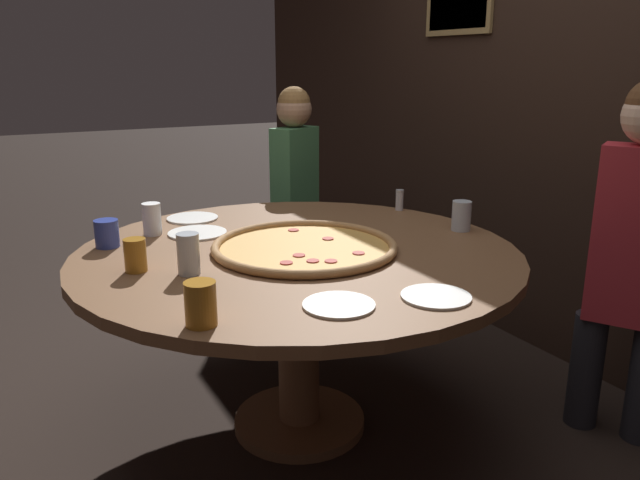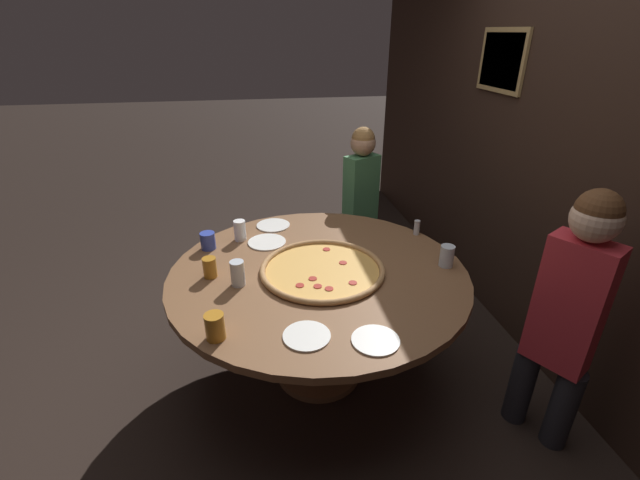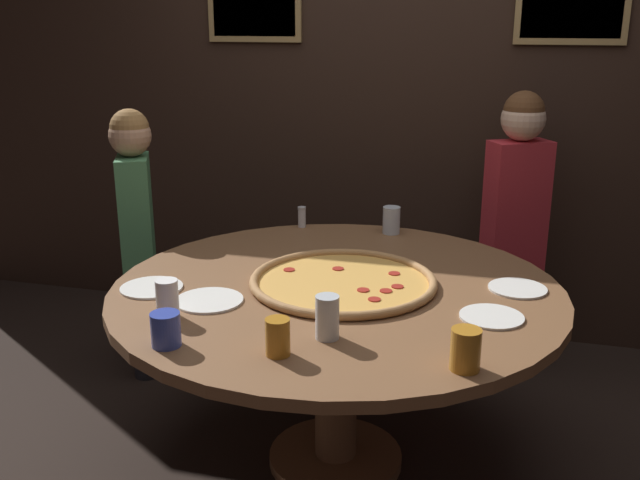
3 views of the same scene
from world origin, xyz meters
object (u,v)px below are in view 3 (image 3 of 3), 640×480
Objects in this scene: drink_cup_centre_back at (278,337)px; drink_cup_near_left at (391,220)px; drink_cup_by_shaker at (167,299)px; drink_cup_near_right at (327,317)px; drink_cup_front_edge at (166,329)px; white_plate_near_front at (518,288)px; white_plate_left_side at (209,300)px; condiment_shaker at (302,217)px; drink_cup_beside_pizza at (466,350)px; diner_far_right at (137,227)px; white_plate_beside_cup at (492,317)px; giant_pizza at (343,281)px; diner_far_left at (515,215)px; white_plate_right_side at (152,288)px; dining_table at (336,317)px.

drink_cup_near_left is at bearing 85.23° from drink_cup_centre_back.
drink_cup_by_shaker reaches higher than drink_cup_near_left.
drink_cup_by_shaker is at bearing 178.34° from drink_cup_near_right.
drink_cup_front_edge is at bearing -64.68° from drink_cup_by_shaker.
white_plate_near_front is at bearing 36.66° from drink_cup_front_edge.
white_plate_left_side is 0.96m from condiment_shaker.
drink_cup_front_edge is 0.86× the size of drink_cup_beside_pizza.
diner_far_right reaches higher than drink_cup_near_right.
drink_cup_beside_pizza reaches higher than white_plate_beside_cup.
white_plate_left_side is (-0.89, 0.27, -0.06)m from drink_cup_beside_pizza.
giant_pizza is 0.73m from drink_cup_beside_pizza.
white_plate_left_side is (-0.02, 0.35, -0.05)m from drink_cup_front_edge.
drink_cup_beside_pizza is 1.93m from diner_far_right.
drink_cup_near_right is at bearing 40.09° from diner_far_left.
drink_cup_near_left is 1.16m from white_plate_right_side.
white_plate_right_side reaches higher than dining_table.
condiment_shaker reaches higher than white_plate_left_side.
drink_cup_beside_pizza is at bearing 5.44° from drink_cup_centre_back.
drink_cup_by_shaker is at bearing -137.60° from giant_pizza.
giant_pizza is 0.51× the size of diner_far_left.
drink_cup_front_edge is 1.26m from white_plate_near_front.
white_plate_left_side is at bearing -173.27° from white_plate_beside_cup.
drink_cup_near_right is 0.65× the size of white_plate_beside_cup.
drink_cup_near_left is at bearing 64.42° from white_plate_left_side.
drink_cup_front_edge is 0.21m from drink_cup_by_shaker.
drink_cup_beside_pizza is 0.54× the size of white_plate_right_side.
white_plate_near_front is (0.56, 0.57, -0.06)m from drink_cup_near_right.
drink_cup_centre_back is at bearing -76.41° from condiment_shaker.
white_plate_left_side is 1.07m from diner_far_right.
drink_cup_near_left is 0.80m from white_plate_near_front.
drink_cup_near_right is 1.21m from condiment_shaker.
drink_cup_front_edge is at bearing -91.23° from condiment_shaker.
drink_cup_beside_pizza is 0.58× the size of white_plate_near_front.
giant_pizza is 0.65m from drink_cup_by_shaker.
white_plate_left_side is (-0.47, 0.18, -0.06)m from drink_cup_near_right.
drink_cup_front_edge is 1.36m from diner_far_right.
drink_cup_beside_pizza reaches higher than white_plate_near_front.
white_plate_near_front is at bearing 47.17° from drink_cup_centre_back.
drink_cup_centre_back is at bearing -126.69° from drink_cup_near_right.
drink_cup_front_edge is 0.50× the size of white_plate_near_front.
white_plate_left_side is at bearing -13.10° from white_plate_right_side.
drink_cup_beside_pizza is 1.60m from diner_far_left.
white_plate_near_front is at bearing -128.77° from diner_far_right.
drink_cup_front_edge is 1.94m from diner_far_left.
white_plate_right_side is (-0.72, 0.23, -0.06)m from drink_cup_near_right.
diner_far_right is (-1.74, 0.40, -0.02)m from white_plate_near_front.
drink_cup_near_right is at bearing -79.84° from dining_table.
white_plate_beside_cup is (0.94, 0.11, 0.00)m from white_plate_left_side.
drink_cup_centre_back is (0.34, 0.03, 0.00)m from drink_cup_front_edge.
drink_cup_by_shaker is 1.33× the size of condiment_shaker.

